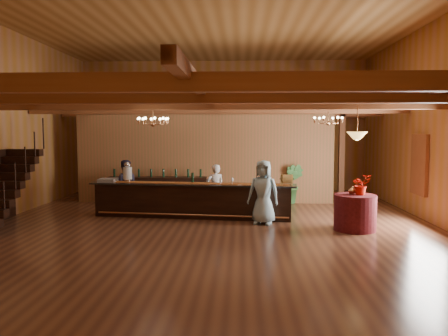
{
  "coord_description": "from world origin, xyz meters",
  "views": [
    {
      "loc": [
        0.8,
        -11.77,
        2.5
      ],
      "look_at": [
        0.3,
        0.8,
        1.45
      ],
      "focal_mm": 35.0,
      "sensor_mm": 36.0,
      "label": 1
    }
  ],
  "objects_px": {
    "tasting_bar": "(192,200)",
    "chandelier_right": "(328,120)",
    "beverage_dispenser": "(128,172)",
    "raffle_drum": "(287,179)",
    "pendant_lamp": "(357,136)",
    "staff_second": "(125,186)",
    "guest": "(263,192)",
    "backbar_shelf": "(158,191)",
    "floor_plant": "(292,184)",
    "bartender": "(215,189)",
    "chandelier_left": "(153,121)",
    "round_table": "(355,213)"
  },
  "relations": [
    {
      "from": "tasting_bar",
      "to": "chandelier_right",
      "type": "bearing_deg",
      "value": 3.37
    },
    {
      "from": "raffle_drum",
      "to": "guest",
      "type": "xyz_separation_m",
      "value": [
        -0.68,
        -0.48,
        -0.31
      ]
    },
    {
      "from": "backbar_shelf",
      "to": "pendant_lamp",
      "type": "xyz_separation_m",
      "value": [
        5.77,
        -3.71,
        1.93
      ]
    },
    {
      "from": "round_table",
      "to": "beverage_dispenser",
      "type": "bearing_deg",
      "value": 164.16
    },
    {
      "from": "tasting_bar",
      "to": "floor_plant",
      "type": "bearing_deg",
      "value": 46.08
    },
    {
      "from": "beverage_dispenser",
      "to": "raffle_drum",
      "type": "bearing_deg",
      "value": -7.73
    },
    {
      "from": "round_table",
      "to": "floor_plant",
      "type": "bearing_deg",
      "value": 105.2
    },
    {
      "from": "beverage_dispenser",
      "to": "backbar_shelf",
      "type": "relative_size",
      "value": 0.18
    },
    {
      "from": "beverage_dispenser",
      "to": "staff_second",
      "type": "distance_m",
      "value": 0.77
    },
    {
      "from": "raffle_drum",
      "to": "staff_second",
      "type": "xyz_separation_m",
      "value": [
        -4.91,
        1.19,
        -0.37
      ]
    },
    {
      "from": "chandelier_right",
      "to": "staff_second",
      "type": "bearing_deg",
      "value": 170.23
    },
    {
      "from": "tasting_bar",
      "to": "beverage_dispenser",
      "type": "height_order",
      "value": "beverage_dispenser"
    },
    {
      "from": "tasting_bar",
      "to": "bartender",
      "type": "xyz_separation_m",
      "value": [
        0.64,
        0.75,
        0.24
      ]
    },
    {
      "from": "beverage_dispenser",
      "to": "raffle_drum",
      "type": "distance_m",
      "value": 4.72
    },
    {
      "from": "backbar_shelf",
      "to": "chandelier_left",
      "type": "distance_m",
      "value": 4.23
    },
    {
      "from": "raffle_drum",
      "to": "bartender",
      "type": "bearing_deg",
      "value": 151.78
    },
    {
      "from": "raffle_drum",
      "to": "round_table",
      "type": "bearing_deg",
      "value": -35.42
    },
    {
      "from": "bartender",
      "to": "guest",
      "type": "height_order",
      "value": "guest"
    },
    {
      "from": "backbar_shelf",
      "to": "chandelier_left",
      "type": "xyz_separation_m",
      "value": [
        0.59,
        -3.5,
        2.31
      ]
    },
    {
      "from": "floor_plant",
      "to": "raffle_drum",
      "type": "bearing_deg",
      "value": -99.3
    },
    {
      "from": "chandelier_left",
      "to": "pendant_lamp",
      "type": "height_order",
      "value": "same"
    },
    {
      "from": "guest",
      "to": "floor_plant",
      "type": "distance_m",
      "value": 3.67
    },
    {
      "from": "round_table",
      "to": "chandelier_left",
      "type": "height_order",
      "value": "chandelier_left"
    },
    {
      "from": "chandelier_left",
      "to": "guest",
      "type": "relative_size",
      "value": 0.46
    },
    {
      "from": "raffle_drum",
      "to": "chandelier_left",
      "type": "relative_size",
      "value": 0.43
    },
    {
      "from": "chandelier_right",
      "to": "guest",
      "type": "bearing_deg",
      "value": -161.15
    },
    {
      "from": "beverage_dispenser",
      "to": "chandelier_left",
      "type": "bearing_deg",
      "value": -54.84
    },
    {
      "from": "backbar_shelf",
      "to": "chandelier_right",
      "type": "relative_size",
      "value": 4.22
    },
    {
      "from": "round_table",
      "to": "chandelier_left",
      "type": "xyz_separation_m",
      "value": [
        -5.18,
        0.22,
        2.33
      ]
    },
    {
      "from": "pendant_lamp",
      "to": "staff_second",
      "type": "distance_m",
      "value": 7.11
    },
    {
      "from": "pendant_lamp",
      "to": "staff_second",
      "type": "bearing_deg",
      "value": 160.3
    },
    {
      "from": "round_table",
      "to": "chandelier_right",
      "type": "bearing_deg",
      "value": 109.83
    },
    {
      "from": "chandelier_left",
      "to": "bartender",
      "type": "height_order",
      "value": "chandelier_left"
    },
    {
      "from": "pendant_lamp",
      "to": "raffle_drum",
      "type": "bearing_deg",
      "value": 144.58
    },
    {
      "from": "backbar_shelf",
      "to": "floor_plant",
      "type": "distance_m",
      "value": 4.67
    },
    {
      "from": "raffle_drum",
      "to": "guest",
      "type": "distance_m",
      "value": 0.89
    },
    {
      "from": "staff_second",
      "to": "bartender",
      "type": "bearing_deg",
      "value": 164.16
    },
    {
      "from": "beverage_dispenser",
      "to": "guest",
      "type": "xyz_separation_m",
      "value": [
        3.99,
        -1.12,
        -0.42
      ]
    },
    {
      "from": "pendant_lamp",
      "to": "tasting_bar",
      "type": "bearing_deg",
      "value": 160.77
    },
    {
      "from": "tasting_bar",
      "to": "beverage_dispenser",
      "type": "bearing_deg",
      "value": 178.58
    },
    {
      "from": "round_table",
      "to": "chandelier_left",
      "type": "distance_m",
      "value": 5.69
    },
    {
      "from": "raffle_drum",
      "to": "bartender",
      "type": "height_order",
      "value": "bartender"
    },
    {
      "from": "backbar_shelf",
      "to": "chandelier_right",
      "type": "distance_m",
      "value": 6.29
    },
    {
      "from": "chandelier_left",
      "to": "chandelier_right",
      "type": "distance_m",
      "value": 4.84
    },
    {
      "from": "beverage_dispenser",
      "to": "raffle_drum",
      "type": "relative_size",
      "value": 1.76
    },
    {
      "from": "backbar_shelf",
      "to": "floor_plant",
      "type": "relative_size",
      "value": 2.44
    },
    {
      "from": "tasting_bar",
      "to": "round_table",
      "type": "distance_m",
      "value": 4.58
    },
    {
      "from": "pendant_lamp",
      "to": "bartender",
      "type": "distance_m",
      "value": 4.63
    },
    {
      "from": "chandelier_right",
      "to": "tasting_bar",
      "type": "bearing_deg",
      "value": 176.8
    },
    {
      "from": "beverage_dispenser",
      "to": "pendant_lamp",
      "type": "xyz_separation_m",
      "value": [
        6.29,
        -1.78,
        1.11
      ]
    }
  ]
}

